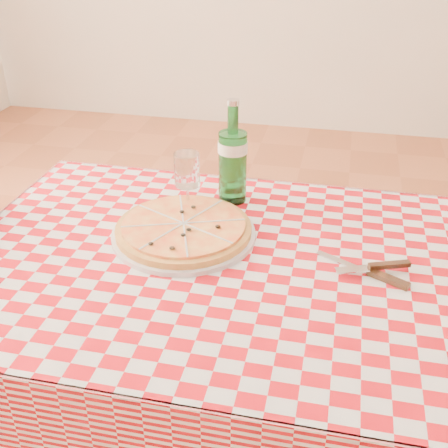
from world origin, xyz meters
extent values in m
cube|color=brown|center=(0.00, 0.00, 0.73)|extent=(1.20, 0.80, 0.04)
cylinder|color=brown|center=(-0.54, 0.34, 0.35)|extent=(0.06, 0.06, 0.71)
cylinder|color=brown|center=(0.54, 0.34, 0.35)|extent=(0.06, 0.06, 0.71)
cube|color=#A30A12|center=(0.00, 0.00, 0.75)|extent=(1.30, 0.90, 0.01)
cylinder|color=brown|center=(0.57, 0.10, 0.22)|extent=(0.04, 0.04, 0.44)
cylinder|color=brown|center=(-0.74, 0.12, 0.20)|extent=(0.03, 0.03, 0.39)
camera|label=1|loc=(0.23, -1.08, 1.49)|focal=45.00mm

